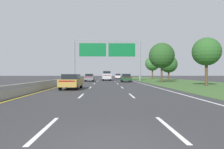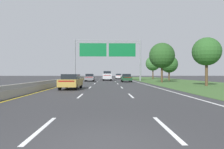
# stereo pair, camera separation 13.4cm
# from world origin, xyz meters

# --- Properties ---
(ground_plane) EXTENTS (220.00, 220.00, 0.00)m
(ground_plane) POSITION_xyz_m (0.00, 35.00, 0.00)
(ground_plane) COLOR #333335
(lane_striping) EXTENTS (11.96, 106.00, 0.01)m
(lane_striping) POSITION_xyz_m (0.00, 34.54, 0.00)
(lane_striping) COLOR white
(lane_striping) RESTS_ON ground
(grass_verge_right) EXTENTS (14.00, 110.00, 0.02)m
(grass_verge_right) POSITION_xyz_m (13.95, 35.00, 0.01)
(grass_verge_right) COLOR #3D602D
(grass_verge_right) RESTS_ON ground
(median_barrier_concrete) EXTENTS (0.60, 110.00, 0.85)m
(median_barrier_concrete) POSITION_xyz_m (-6.60, 35.00, 0.35)
(median_barrier_concrete) COLOR #99968E
(median_barrier_concrete) RESTS_ON ground
(overhead_sign_gantry) EXTENTS (15.06, 0.42, 9.28)m
(overhead_sign_gantry) POSITION_xyz_m (0.30, 41.52, 6.57)
(overhead_sign_gantry) COLOR gray
(overhead_sign_gantry) RESTS_ON ground
(pickup_truck_silver) EXTENTS (2.06, 5.42, 2.20)m
(pickup_truck_silver) POSITION_xyz_m (0.22, 43.76, 1.07)
(pickup_truck_silver) COLOR #B2B5BA
(pickup_truck_silver) RESTS_ON ground
(car_darkgreen_right_lane_sedan) EXTENTS (1.86, 4.42, 1.57)m
(car_darkgreen_right_lane_sedan) POSITION_xyz_m (3.87, 35.43, 0.82)
(car_darkgreen_right_lane_sedan) COLOR #193D23
(car_darkgreen_right_lane_sedan) RESTS_ON ground
(car_grey_left_lane_sedan) EXTENTS (1.84, 4.41, 1.57)m
(car_grey_left_lane_sedan) POSITION_xyz_m (-3.48, 38.83, 0.82)
(car_grey_left_lane_sedan) COLOR slate
(car_grey_left_lane_sedan) RESTS_ON ground
(car_gold_left_lane_sedan) EXTENTS (1.95, 4.45, 1.57)m
(car_gold_left_lane_sedan) POSITION_xyz_m (-3.66, 17.05, 0.82)
(car_gold_left_lane_sedan) COLOR #A38438
(car_gold_left_lane_sedan) RESTS_ON ground
(car_white_right_lane_sedan) EXTENTS (1.86, 4.42, 1.57)m
(car_white_right_lane_sedan) POSITION_xyz_m (3.84, 61.26, 0.82)
(car_white_right_lane_sedan) COLOR silver
(car_white_right_lane_sedan) RESTS_ON ground
(roadside_tree_near) EXTENTS (3.67, 3.67, 6.34)m
(roadside_tree_near) POSITION_xyz_m (13.12, 21.98, 4.49)
(roadside_tree_near) COLOR #4C3823
(roadside_tree_near) RESTS_ON ground
(roadside_tree_mid) EXTENTS (4.64, 4.64, 7.24)m
(roadside_tree_mid) POSITION_xyz_m (10.16, 32.78, 4.91)
(roadside_tree_mid) COLOR #4C3823
(roadside_tree_mid) RESTS_ON ground
(roadside_tree_far) EXTENTS (4.07, 4.07, 5.91)m
(roadside_tree_far) POSITION_xyz_m (14.78, 43.58, 3.86)
(roadside_tree_far) COLOR #4C3823
(roadside_tree_far) RESTS_ON ground
(roadside_tree_distant) EXTENTS (4.39, 4.39, 6.87)m
(roadside_tree_distant) POSITION_xyz_m (14.05, 57.29, 4.67)
(roadside_tree_distant) COLOR #4C3823
(roadside_tree_distant) RESTS_ON ground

